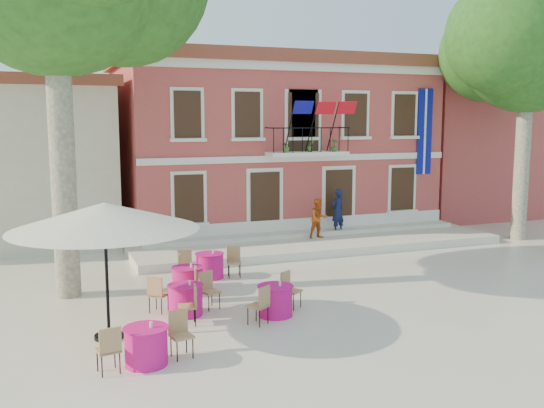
% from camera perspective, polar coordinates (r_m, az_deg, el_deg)
% --- Properties ---
extents(ground, '(90.00, 90.00, 0.00)m').
position_cam_1_polar(ground, '(18.31, 4.59, -7.32)').
color(ground, beige).
rests_on(ground, ground).
extents(main_building, '(13.50, 9.59, 7.50)m').
position_cam_1_polar(main_building, '(27.67, -0.39, 5.82)').
color(main_building, '#BB4344').
rests_on(main_building, ground).
extents(neighbor_east, '(9.40, 9.40, 6.40)m').
position_cam_1_polar(neighbor_east, '(34.56, 18.08, 4.93)').
color(neighbor_east, '#BB4344').
rests_on(neighbor_east, ground).
extents(terrace, '(14.00, 3.40, 0.30)m').
position_cam_1_polar(terrace, '(22.97, 4.45, -3.78)').
color(terrace, silver).
rests_on(terrace, ground).
extents(plane_tree_east, '(5.25, 5.25, 10.32)m').
position_cam_1_polar(plane_tree_east, '(26.28, 23.00, 13.49)').
color(plane_tree_east, '#A59E84').
rests_on(plane_tree_east, ground).
extents(patio_umbrella, '(4.10, 4.10, 3.04)m').
position_cam_1_polar(patio_umbrella, '(13.59, -15.49, -1.15)').
color(patio_umbrella, black).
rests_on(patio_umbrella, ground).
extents(pedestrian_navy, '(0.76, 0.63, 1.79)m').
position_cam_1_polar(pedestrian_navy, '(24.20, 6.20, -0.69)').
color(pedestrian_navy, '#111638').
rests_on(pedestrian_navy, terrace).
extents(pedestrian_orange, '(0.76, 0.60, 1.52)m').
position_cam_1_polar(pedestrian_orange, '(23.22, 4.41, -1.37)').
color(pedestrian_orange, '#C15016').
rests_on(pedestrian_orange, terrace).
extents(cafe_table_0, '(1.85, 1.75, 0.95)m').
position_cam_1_polar(cafe_table_0, '(15.33, -8.14, -8.77)').
color(cafe_table_0, '#C61259').
rests_on(cafe_table_0, ground).
extents(cafe_table_1, '(1.81, 1.46, 0.95)m').
position_cam_1_polar(cafe_table_1, '(15.12, 0.32, -8.96)').
color(cafe_table_1, '#C61259').
rests_on(cafe_table_1, ground).
extents(cafe_table_2, '(1.96, 0.90, 0.95)m').
position_cam_1_polar(cafe_table_2, '(12.51, -11.77, -12.81)').
color(cafe_table_2, '#C61259').
rests_on(cafe_table_2, ground).
extents(cafe_table_3, '(1.97, 0.90, 0.95)m').
position_cam_1_polar(cafe_table_3, '(18.70, -5.89, -5.69)').
color(cafe_table_3, '#C61259').
rests_on(cafe_table_3, ground).
extents(cafe_table_4, '(0.90, 1.96, 0.95)m').
position_cam_1_polar(cafe_table_4, '(17.07, -7.95, -7.05)').
color(cafe_table_4, '#C61259').
rests_on(cafe_table_4, ground).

